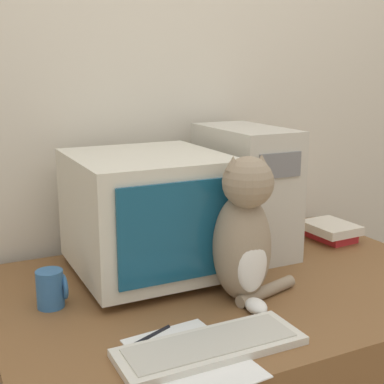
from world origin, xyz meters
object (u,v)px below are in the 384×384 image
at_px(computer_tower, 245,190).
at_px(cat, 244,235).
at_px(crt_monitor, 148,213).
at_px(pen, 149,337).
at_px(keyboard, 210,346).
at_px(mug, 51,289).
at_px(book_stack, 331,231).

distance_m(computer_tower, cat, 0.41).
distance_m(crt_monitor, computer_tower, 0.38).
relative_size(crt_monitor, pen, 3.71).
xyz_separation_m(crt_monitor, keyboard, (-0.05, -0.48, -0.18)).
height_order(keyboard, pen, keyboard).
height_order(crt_monitor, keyboard, crt_monitor).
relative_size(crt_monitor, mug, 4.62).
distance_m(keyboard, cat, 0.33).
relative_size(crt_monitor, cat, 1.16).
bearing_deg(crt_monitor, keyboard, -95.45).
xyz_separation_m(crt_monitor, pen, (-0.15, -0.38, -0.19)).
relative_size(cat, pen, 3.19).
bearing_deg(cat, pen, -157.61).
xyz_separation_m(book_stack, mug, (-1.02, -0.11, 0.01)).
relative_size(crt_monitor, book_stack, 2.44).
distance_m(cat, mug, 0.52).
relative_size(computer_tower, book_stack, 2.22).
distance_m(keyboard, pen, 0.15).
xyz_separation_m(cat, mug, (-0.47, 0.18, -0.13)).
relative_size(keyboard, mug, 4.25).
bearing_deg(keyboard, computer_tower, 52.46).
xyz_separation_m(crt_monitor, book_stack, (0.71, 0.01, -0.16)).
relative_size(keyboard, cat, 1.07).
bearing_deg(crt_monitor, mug, -161.55).
distance_m(cat, pen, 0.36).
bearing_deg(computer_tower, pen, -140.03).
xyz_separation_m(cat, book_stack, (0.55, 0.30, -0.15)).
bearing_deg(pen, keyboard, -46.80).
bearing_deg(computer_tower, mug, -166.34).
bearing_deg(pen, cat, 15.73).
distance_m(keyboard, book_stack, 0.90).
bearing_deg(keyboard, mug, 125.24).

